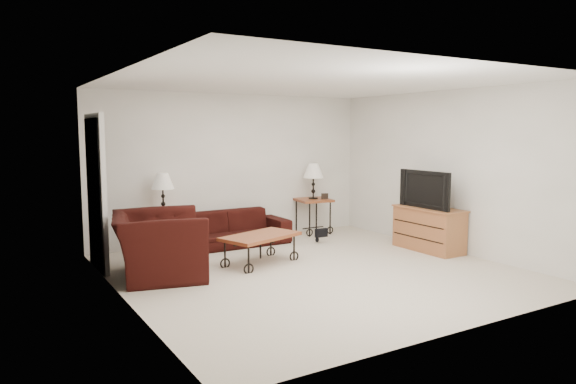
# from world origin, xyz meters

# --- Properties ---
(ground) EXTENTS (5.00, 5.00, 0.00)m
(ground) POSITION_xyz_m (0.00, 0.00, 0.00)
(ground) COLOR beige
(ground) RESTS_ON ground
(wall_back) EXTENTS (5.00, 0.02, 2.50)m
(wall_back) POSITION_xyz_m (0.00, 2.50, 1.25)
(wall_back) COLOR white
(wall_back) RESTS_ON ground
(wall_front) EXTENTS (5.00, 0.02, 2.50)m
(wall_front) POSITION_xyz_m (0.00, -2.50, 1.25)
(wall_front) COLOR white
(wall_front) RESTS_ON ground
(wall_left) EXTENTS (0.02, 5.00, 2.50)m
(wall_left) POSITION_xyz_m (-2.50, 0.00, 1.25)
(wall_left) COLOR white
(wall_left) RESTS_ON ground
(wall_right) EXTENTS (0.02, 5.00, 2.50)m
(wall_right) POSITION_xyz_m (2.50, 0.00, 1.25)
(wall_right) COLOR white
(wall_right) RESTS_ON ground
(ceiling) EXTENTS (5.00, 5.00, 0.00)m
(ceiling) POSITION_xyz_m (0.00, 0.00, 2.50)
(ceiling) COLOR white
(ceiling) RESTS_ON wall_back
(doorway) EXTENTS (0.08, 0.94, 2.04)m
(doorway) POSITION_xyz_m (-2.47, 1.65, 1.02)
(doorway) COLOR black
(doorway) RESTS_ON ground
(sofa) EXTENTS (1.93, 0.76, 0.56)m
(sofa) POSITION_xyz_m (-0.31, 2.02, 0.28)
(sofa) COLOR black
(sofa) RESTS_ON ground
(side_table_left) EXTENTS (0.62, 0.62, 0.61)m
(side_table_left) POSITION_xyz_m (-1.36, 2.20, 0.31)
(side_table_left) COLOR brown
(side_table_left) RESTS_ON ground
(side_table_right) EXTENTS (0.67, 0.67, 0.64)m
(side_table_right) POSITION_xyz_m (1.44, 2.20, 0.32)
(side_table_right) COLOR brown
(side_table_right) RESTS_ON ground
(lamp_left) EXTENTS (0.38, 0.38, 0.61)m
(lamp_left) POSITION_xyz_m (-1.36, 2.20, 0.92)
(lamp_left) COLOR black
(lamp_left) RESTS_ON side_table_left
(lamp_right) EXTENTS (0.41, 0.41, 0.64)m
(lamp_right) POSITION_xyz_m (1.44, 2.20, 0.96)
(lamp_right) COLOR black
(lamp_right) RESTS_ON side_table_right
(photo_frame_left) EXTENTS (0.12, 0.02, 0.10)m
(photo_frame_left) POSITION_xyz_m (-1.51, 2.05, 0.66)
(photo_frame_left) COLOR black
(photo_frame_left) RESTS_ON side_table_left
(photo_frame_right) EXTENTS (0.13, 0.06, 0.11)m
(photo_frame_right) POSITION_xyz_m (1.59, 2.05, 0.70)
(photo_frame_right) COLOR black
(photo_frame_right) RESTS_ON side_table_right
(coffee_table) EXTENTS (1.25, 0.92, 0.42)m
(coffee_table) POSITION_xyz_m (-0.44, 0.72, 0.21)
(coffee_table) COLOR brown
(coffee_table) RESTS_ON ground
(armchair) EXTENTS (1.38, 1.50, 0.83)m
(armchair) POSITION_xyz_m (-1.88, 0.82, 0.41)
(armchair) COLOR black
(armchair) RESTS_ON ground
(throw_pillow) EXTENTS (0.18, 0.39, 0.38)m
(throw_pillow) POSITION_xyz_m (-1.72, 0.77, 0.52)
(throw_pillow) COLOR #B24C16
(throw_pillow) RESTS_ON armchair
(tv_stand) EXTENTS (0.47, 1.13, 0.68)m
(tv_stand) POSITION_xyz_m (2.23, 0.11, 0.34)
(tv_stand) COLOR #A86F3E
(tv_stand) RESTS_ON ground
(television) EXTENTS (0.13, 1.01, 0.58)m
(television) POSITION_xyz_m (2.21, 0.11, 0.97)
(television) COLOR black
(television) RESTS_ON tv_stand
(backpack) EXTENTS (0.41, 0.36, 0.45)m
(backpack) POSITION_xyz_m (1.06, 1.51, 0.22)
(backpack) COLOR black
(backpack) RESTS_ON ground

